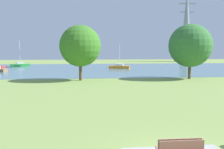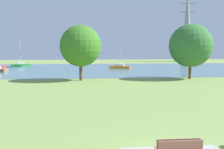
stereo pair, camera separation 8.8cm
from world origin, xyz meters
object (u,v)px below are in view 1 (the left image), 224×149
sailboat_orange (119,66)px  tree_east_far (80,46)px  electricity_pylon (186,26)px  sailboat_green (20,65)px  tree_east_near (190,46)px

sailboat_orange → tree_east_far: 24.61m
sailboat_orange → electricity_pylon: bearing=47.8°
electricity_pylon → tree_east_far: bearing=-124.4°
tree_east_far → sailboat_green: bearing=117.2°
sailboat_orange → sailboat_green: sailboat_green is taller
sailboat_green → tree_east_near: bearing=-44.0°
sailboat_orange → electricity_pylon: electricity_pylon is taller
sailboat_orange → tree_east_near: (8.05, -22.14, 4.61)m
tree_east_far → tree_east_near: tree_east_near is taller
electricity_pylon → sailboat_green: bearing=-158.4°
sailboat_orange → sailboat_green: 27.29m
sailboat_green → electricity_pylon: size_ratio=0.26×
electricity_pylon → tree_east_near: bearing=-110.9°
sailboat_green → tree_east_near: 46.65m
sailboat_green → sailboat_orange: bearing=-21.7°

